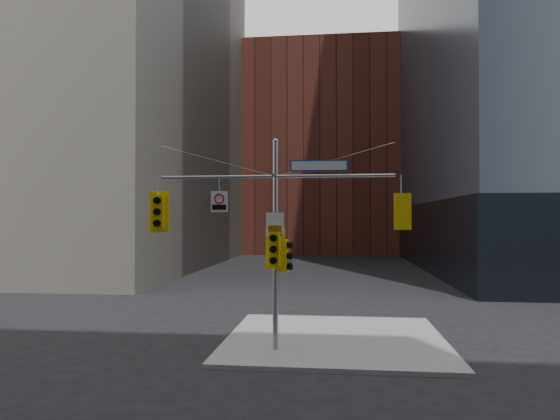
% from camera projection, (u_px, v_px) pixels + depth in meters
% --- Properties ---
extents(ground, '(160.00, 160.00, 0.00)m').
position_uv_depth(ground, '(267.00, 372.00, 14.85)').
color(ground, black).
rests_on(ground, ground).
extents(sidewalk_corner, '(8.00, 8.00, 0.15)m').
position_uv_depth(sidewalk_corner, '(335.00, 339.00, 18.60)').
color(sidewalk_corner, gray).
rests_on(sidewalk_corner, ground).
extents(brick_midrise, '(26.00, 20.00, 28.00)m').
position_uv_depth(brick_midrise, '(322.00, 155.00, 72.74)').
color(brick_midrise, brown).
rests_on(brick_midrise, ground).
extents(signal_assembly, '(8.00, 0.80, 7.30)m').
position_uv_depth(signal_assembly, '(275.00, 223.00, 16.91)').
color(signal_assembly, '#989BA1').
rests_on(signal_assembly, ground).
extents(traffic_light_west_arm, '(0.69, 0.61, 1.45)m').
position_uv_depth(traffic_light_west_arm, '(158.00, 212.00, 17.40)').
color(traffic_light_west_arm, yellow).
rests_on(traffic_light_west_arm, ground).
extents(traffic_light_east_arm, '(0.57, 0.50, 1.20)m').
position_uv_depth(traffic_light_east_arm, '(401.00, 211.00, 16.45)').
color(traffic_light_east_arm, yellow).
rests_on(traffic_light_east_arm, ground).
extents(traffic_light_pole_side, '(0.46, 0.39, 1.10)m').
position_uv_depth(traffic_light_pole_side, '(285.00, 256.00, 16.86)').
color(traffic_light_pole_side, yellow).
rests_on(traffic_light_pole_side, ground).
extents(traffic_light_pole_front, '(0.66, 0.53, 1.39)m').
position_uv_depth(traffic_light_pole_front, '(274.00, 249.00, 16.63)').
color(traffic_light_pole_front, yellow).
rests_on(traffic_light_pole_front, ground).
extents(street_sign_blade, '(1.96, 0.12, 0.38)m').
position_uv_depth(street_sign_blade, '(319.00, 166.00, 16.79)').
color(street_sign_blade, '#104493').
rests_on(street_sign_blade, ground).
extents(regulatory_sign_arm, '(0.58, 0.07, 0.73)m').
position_uv_depth(regulatory_sign_arm, '(219.00, 201.00, 17.13)').
color(regulatory_sign_arm, silver).
rests_on(regulatory_sign_arm, ground).
extents(regulatory_sign_pole, '(0.60, 0.06, 0.79)m').
position_uv_depth(regulatory_sign_pole, '(275.00, 225.00, 16.80)').
color(regulatory_sign_pole, silver).
rests_on(regulatory_sign_pole, ground).
extents(street_blade_ew, '(0.77, 0.08, 0.15)m').
position_uv_depth(street_blade_ew, '(289.00, 262.00, 16.85)').
color(street_blade_ew, silver).
rests_on(street_blade_ew, ground).
extents(street_blade_ns, '(0.07, 0.74, 0.15)m').
position_uv_depth(street_blade_ns, '(277.00, 266.00, 17.34)').
color(street_blade_ns, '#145926').
rests_on(street_blade_ns, ground).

